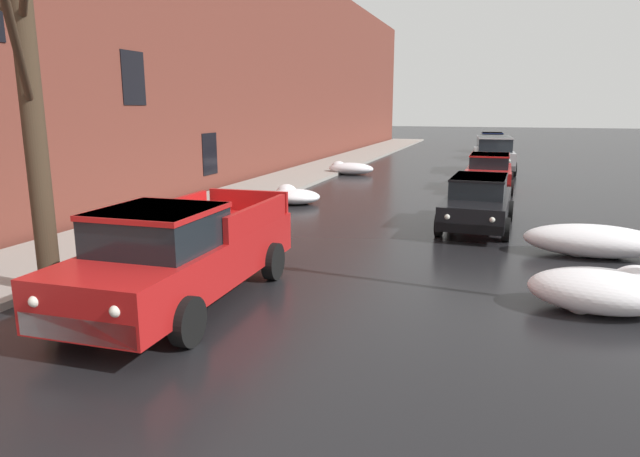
# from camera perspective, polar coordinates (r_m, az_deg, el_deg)

# --- Properties ---
(left_sidewalk_slab) EXTENTS (3.01, 80.00, 0.14)m
(left_sidewalk_slab) POSITION_cam_1_polar(r_m,az_deg,el_deg) (19.21, -10.58, 2.47)
(left_sidewalk_slab) COLOR gray
(left_sidewalk_slab) RESTS_ON ground
(brick_townhouse_facade) EXTENTS (0.63, 80.00, 10.59)m
(brick_townhouse_facade) POSITION_cam_1_polar(r_m,az_deg,el_deg) (20.08, -16.48, 17.58)
(brick_townhouse_facade) COLOR brown
(brick_townhouse_facade) RESTS_ON ground
(snow_bank_near_corner_left) EXTENTS (2.25, 1.16, 0.64)m
(snow_bank_near_corner_left) POSITION_cam_1_polar(r_m,az_deg,el_deg) (27.88, 2.96, 6.14)
(snow_bank_near_corner_left) COLOR white
(snow_bank_near_corner_left) RESTS_ON ground
(snow_bank_along_left_kerb) EXTENTS (2.22, 1.35, 0.76)m
(snow_bank_along_left_kerb) POSITION_cam_1_polar(r_m,az_deg,el_deg) (10.27, 27.15, -5.65)
(snow_bank_along_left_kerb) COLOR white
(snow_bank_along_left_kerb) RESTS_ON ground
(snow_bank_mid_block_left) EXTENTS (1.78, 1.44, 0.64)m
(snow_bank_mid_block_left) POSITION_cam_1_polar(r_m,az_deg,el_deg) (19.41, -2.69, 3.34)
(snow_bank_mid_block_left) COLOR white
(snow_bank_mid_block_left) RESTS_ON ground
(snow_bank_near_corner_right) EXTENTS (2.92, 1.27, 0.72)m
(snow_bank_near_corner_right) POSITION_cam_1_polar(r_m,az_deg,el_deg) (13.86, 26.02, -1.17)
(snow_bank_near_corner_right) COLOR white
(snow_bank_near_corner_right) RESTS_ON ground
(bare_tree_second_along_sidewalk) EXTENTS (2.79, 1.87, 6.95)m
(bare_tree_second_along_sidewalk) POSITION_cam_1_polar(r_m,az_deg,el_deg) (10.44, -27.77, 12.80)
(bare_tree_second_along_sidewalk) COLOR #423323
(bare_tree_second_along_sidewalk) RESTS_ON ground
(pickup_truck_red_approaching_near_lane) EXTENTS (2.21, 5.49, 1.76)m
(pickup_truck_red_approaching_near_lane) POSITION_cam_1_polar(r_m,az_deg,el_deg) (9.60, -13.97, -2.51)
(pickup_truck_red_approaching_near_lane) COLOR red
(pickup_truck_red_approaching_near_lane) RESTS_ON ground
(sedan_black_parked_kerbside_close) EXTENTS (1.95, 4.45, 1.42)m
(sedan_black_parked_kerbside_close) POSITION_cam_1_polar(r_m,az_deg,el_deg) (15.96, 15.78, 2.73)
(sedan_black_parked_kerbside_close) COLOR black
(sedan_black_parked_kerbside_close) RESTS_ON ground
(sedan_red_parked_kerbside_mid) EXTENTS (1.93, 4.44, 1.42)m
(sedan_red_parked_kerbside_mid) POSITION_cam_1_polar(r_m,az_deg,el_deg) (23.62, 16.83, 5.64)
(sedan_red_parked_kerbside_mid) COLOR red
(sedan_red_parked_kerbside_mid) RESTS_ON ground
(suv_silver_parked_far_down_block) EXTENTS (2.31, 4.85, 1.82)m
(suv_silver_parked_far_down_block) POSITION_cam_1_polar(r_m,az_deg,el_deg) (29.91, 17.24, 7.36)
(suv_silver_parked_far_down_block) COLOR #B7B7BC
(suv_silver_parked_far_down_block) RESTS_ON ground
(sedan_white_queued_behind_truck) EXTENTS (1.97, 4.11, 1.42)m
(sedan_white_queued_behind_truck) POSITION_cam_1_polar(r_m,az_deg,el_deg) (37.87, 17.21, 7.93)
(sedan_white_queued_behind_truck) COLOR silver
(sedan_white_queued_behind_truck) RESTS_ON ground
(sedan_darkblue_at_far_intersection) EXTENTS (2.12, 4.05, 1.42)m
(sedan_darkblue_at_far_intersection) POSITION_cam_1_polar(r_m,az_deg,el_deg) (43.84, 17.10, 8.45)
(sedan_darkblue_at_far_intersection) COLOR navy
(sedan_darkblue_at_far_intersection) RESTS_ON ground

